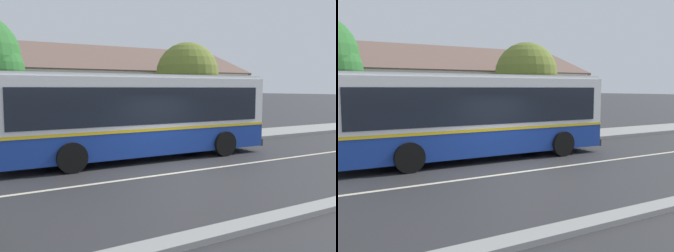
# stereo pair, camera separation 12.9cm
# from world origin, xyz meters

# --- Properties ---
(ground_plane) EXTENTS (300.00, 300.00, 0.00)m
(ground_plane) POSITION_xyz_m (0.00, 0.00, 0.00)
(ground_plane) COLOR #2D2D30
(sidewalk_far) EXTENTS (60.00, 3.00, 0.15)m
(sidewalk_far) POSITION_xyz_m (0.00, 6.00, 0.07)
(sidewalk_far) COLOR gray
(sidewalk_far) RESTS_ON ground
(curb_near) EXTENTS (60.00, 0.50, 0.12)m
(curb_near) POSITION_xyz_m (0.00, -4.75, 0.06)
(curb_near) COLOR gray
(curb_near) RESTS_ON ground
(lane_divider_stripe) EXTENTS (60.00, 0.16, 0.01)m
(lane_divider_stripe) POSITION_xyz_m (0.00, 0.00, 0.00)
(lane_divider_stripe) COLOR beige
(lane_divider_stripe) RESTS_ON ground
(community_building) EXTENTS (27.25, 10.15, 6.53)m
(community_building) POSITION_xyz_m (-2.67, 13.53, 1.94)
(community_building) COLOR beige
(community_building) RESTS_ON ground
(transit_bus) EXTENTS (10.66, 2.87, 3.21)m
(transit_bus) POSITION_xyz_m (-0.09, 2.90, 1.73)
(transit_bus) COLOR navy
(transit_bus) RESTS_ON ground
(street_tree_primary) EXTENTS (3.35, 3.35, 5.15)m
(street_tree_primary) POSITION_xyz_m (4.84, 6.80, 3.33)
(street_tree_primary) COLOR #4C3828
(street_tree_primary) RESTS_ON ground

